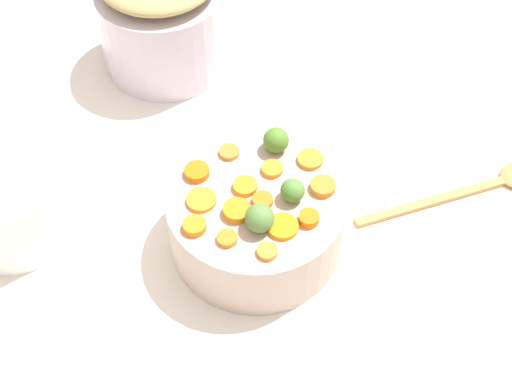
# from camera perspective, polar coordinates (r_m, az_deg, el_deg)

# --- Properties ---
(tabletop) EXTENTS (2.40, 2.40, 0.02)m
(tabletop) POSITION_cam_1_polar(r_m,az_deg,el_deg) (1.02, 0.97, -5.50)
(tabletop) COLOR silver
(tabletop) RESTS_ON ground
(serving_bowl_carrots) EXTENTS (0.24, 0.24, 0.10)m
(serving_bowl_carrots) POSITION_cam_1_polar(r_m,az_deg,el_deg) (0.98, 0.00, -2.17)
(serving_bowl_carrots) COLOR #BDA99A
(serving_bowl_carrots) RESTS_ON tabletop
(metal_pot) EXTENTS (0.21, 0.21, 0.15)m
(metal_pot) POSITION_cam_1_polar(r_m,az_deg,el_deg) (1.23, -7.20, 12.66)
(metal_pot) COLOR #BEB3C2
(metal_pot) RESTS_ON tabletop
(carrot_slice_0) EXTENTS (0.04, 0.04, 0.01)m
(carrot_slice_0) POSITION_cam_1_polar(r_m,az_deg,el_deg) (0.95, 5.23, 0.43)
(carrot_slice_0) COLOR orange
(carrot_slice_0) RESTS_ON serving_bowl_carrots
(carrot_slice_1) EXTENTS (0.05, 0.05, 0.01)m
(carrot_slice_1) POSITION_cam_1_polar(r_m,az_deg,el_deg) (0.98, 4.24, 2.56)
(carrot_slice_1) COLOR orange
(carrot_slice_1) RESTS_ON serving_bowl_carrots
(carrot_slice_2) EXTENTS (0.05, 0.05, 0.01)m
(carrot_slice_2) POSITION_cam_1_polar(r_m,az_deg,el_deg) (0.91, 2.10, -2.71)
(carrot_slice_2) COLOR orange
(carrot_slice_2) RESTS_ON serving_bowl_carrots
(carrot_slice_3) EXTENTS (0.04, 0.04, 0.01)m
(carrot_slice_3) POSITION_cam_1_polar(r_m,az_deg,el_deg) (0.95, -0.86, 0.46)
(carrot_slice_3) COLOR orange
(carrot_slice_3) RESTS_ON serving_bowl_carrots
(carrot_slice_4) EXTENTS (0.04, 0.04, 0.01)m
(carrot_slice_4) POSITION_cam_1_polar(r_m,az_deg,el_deg) (0.91, -4.81, -2.65)
(carrot_slice_4) COLOR orange
(carrot_slice_4) RESTS_ON serving_bowl_carrots
(carrot_slice_5) EXTENTS (0.04, 0.04, 0.01)m
(carrot_slice_5) POSITION_cam_1_polar(r_m,az_deg,el_deg) (0.90, -2.27, -3.62)
(carrot_slice_5) COLOR orange
(carrot_slice_5) RESTS_ON serving_bowl_carrots
(carrot_slice_6) EXTENTS (0.04, 0.04, 0.01)m
(carrot_slice_6) POSITION_cam_1_polar(r_m,az_deg,el_deg) (0.92, -1.50, -1.47)
(carrot_slice_6) COLOR orange
(carrot_slice_6) RESTS_ON serving_bowl_carrots
(carrot_slice_7) EXTENTS (0.03, 0.03, 0.01)m
(carrot_slice_7) POSITION_cam_1_polar(r_m,az_deg,el_deg) (0.92, 4.14, -2.06)
(carrot_slice_7) COLOR orange
(carrot_slice_7) RESTS_ON serving_bowl_carrots
(carrot_slice_8) EXTENTS (0.04, 0.04, 0.01)m
(carrot_slice_8) POSITION_cam_1_polar(r_m,az_deg,el_deg) (0.99, -2.10, 3.13)
(carrot_slice_8) COLOR orange
(carrot_slice_8) RESTS_ON serving_bowl_carrots
(carrot_slice_9) EXTENTS (0.04, 0.04, 0.01)m
(carrot_slice_9) POSITION_cam_1_polar(r_m,az_deg,el_deg) (0.96, -4.59, 1.61)
(carrot_slice_9) COLOR orange
(carrot_slice_9) RESTS_ON serving_bowl_carrots
(carrot_slice_10) EXTENTS (0.04, 0.04, 0.01)m
(carrot_slice_10) POSITION_cam_1_polar(r_m,az_deg,el_deg) (0.97, 1.28, 1.81)
(carrot_slice_10) COLOR orange
(carrot_slice_10) RESTS_ON serving_bowl_carrots
(carrot_slice_11) EXTENTS (0.05, 0.05, 0.01)m
(carrot_slice_11) POSITION_cam_1_polar(r_m,az_deg,el_deg) (0.94, -4.28, -0.62)
(carrot_slice_11) COLOR orange
(carrot_slice_11) RESTS_ON serving_bowl_carrots
(carrot_slice_12) EXTENTS (0.04, 0.04, 0.01)m
(carrot_slice_12) POSITION_cam_1_polar(r_m,az_deg,el_deg) (0.93, 0.52, -0.65)
(carrot_slice_12) COLOR orange
(carrot_slice_12) RESTS_ON serving_bowl_carrots
(carrot_slice_13) EXTENTS (0.04, 0.04, 0.01)m
(carrot_slice_13) POSITION_cam_1_polar(r_m,az_deg,el_deg) (0.89, 0.88, -4.65)
(carrot_slice_13) COLOR orange
(carrot_slice_13) RESTS_ON serving_bowl_carrots
(brussels_sprout_0) EXTENTS (0.04, 0.04, 0.04)m
(brussels_sprout_0) POSITION_cam_1_polar(r_m,az_deg,el_deg) (0.98, 1.57, 4.06)
(brussels_sprout_0) COLOR #4E7B29
(brussels_sprout_0) RESTS_ON serving_bowl_carrots
(brussels_sprout_1) EXTENTS (0.04, 0.04, 0.04)m
(brussels_sprout_1) POSITION_cam_1_polar(r_m,az_deg,el_deg) (0.90, 0.10, -1.95)
(brussels_sprout_1) COLOR #537F3D
(brussels_sprout_1) RESTS_ON serving_bowl_carrots
(brussels_sprout_2) EXTENTS (0.03, 0.03, 0.03)m
(brussels_sprout_2) POSITION_cam_1_polar(r_m,az_deg,el_deg) (0.93, 2.87, 0.12)
(brussels_sprout_2) COLOR #508137
(brussels_sprout_2) RESTS_ON serving_bowl_carrots
(wooden_spoon) EXTENTS (0.27, 0.21, 0.01)m
(wooden_spoon) POSITION_cam_1_polar(r_m,az_deg,el_deg) (1.13, 17.92, 0.63)
(wooden_spoon) COLOR #B5814A
(wooden_spoon) RESTS_ON tabletop
(casserole_dish) EXTENTS (0.19, 0.19, 0.12)m
(casserole_dish) POSITION_cam_1_polar(r_m,az_deg,el_deg) (1.05, -18.86, -0.26)
(casserole_dish) COLOR white
(casserole_dish) RESTS_ON tabletop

